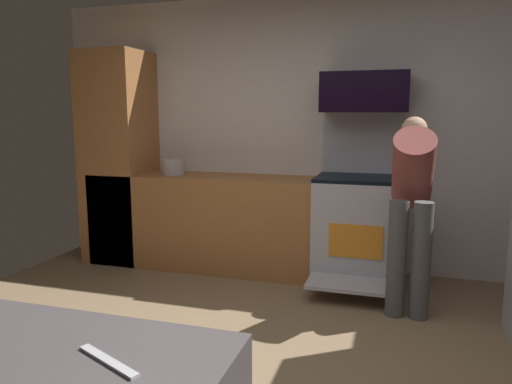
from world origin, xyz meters
The scene contains 8 objects.
wall_back centered at (0.00, 2.34, 1.30)m, with size 5.20×0.12×2.60m, color silver.
lower_cabinet_run centered at (-0.90, 1.98, 0.45)m, with size 2.40×0.60×0.90m, color #A86B3B.
cabinet_column centered at (-1.90, 1.98, 1.05)m, with size 0.60×0.60×2.10m, color #A86B3B.
oven_range centered at (0.52, 1.97, 0.51)m, with size 0.76×1.00×1.50m.
microwave centered at (0.52, 2.06, 1.67)m, with size 0.74×0.38×0.34m, color black.
person_cook centered at (0.93, 1.42, 0.87)m, with size 0.31×0.63×1.47m.
knife_paring centered at (0.19, -1.34, 0.90)m, with size 0.22×0.02×0.01m, color #B7BABF.
stock_pot centered at (-1.30, 1.98, 0.98)m, with size 0.23×0.23×0.15m, color #BDB7B9.
Camera 1 is at (0.84, -2.25, 1.48)m, focal length 33.44 mm.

